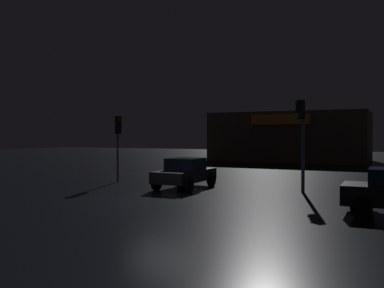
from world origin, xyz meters
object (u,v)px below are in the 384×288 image
Objects in this scene: store_building at (290,137)px; car_near at (185,173)px; traffic_signal_cross_left at (301,129)px; traffic_signal_opposite at (118,133)px.

store_building is 25.49m from car_near.
store_building reaches higher than traffic_signal_cross_left.
store_building is 24.94m from traffic_signal_opposite.
store_building reaches higher than car_near.
store_building is 4.19× the size of traffic_signal_opposite.
car_near is (4.58, -0.78, -2.00)m from traffic_signal_opposite.
traffic_signal_cross_left is 1.08× the size of car_near.
traffic_signal_opposite is at bearing 170.33° from car_near.
car_near is (-5.46, -0.92, -2.15)m from traffic_signal_cross_left.
car_near is at bearing -170.43° from traffic_signal_cross_left.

